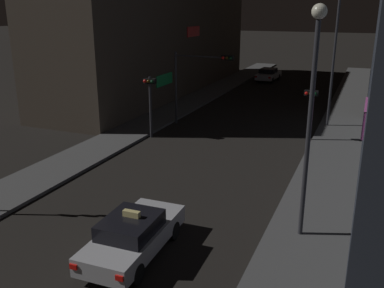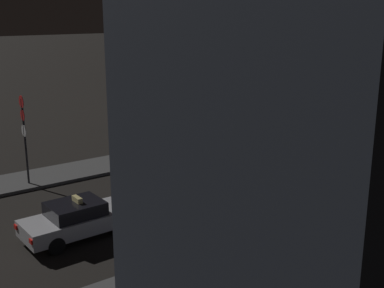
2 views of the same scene
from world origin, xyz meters
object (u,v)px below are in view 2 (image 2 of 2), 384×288
sign_pole_left (24,131)px  traffic_light_overhead (291,90)px  taxi (80,218)px  street_lamp_near_block (230,114)px  traffic_light_left_kerb (227,108)px

sign_pole_left → traffic_light_overhead: bearing=80.3°
taxi → street_lamp_near_block: bearing=33.8°
sign_pole_left → street_lamp_near_block: (11.63, 2.95, 2.41)m
taxi → traffic_light_overhead: 16.58m
traffic_light_left_kerb → street_lamp_near_block: (10.61, -8.81, 2.47)m
traffic_light_left_kerb → street_lamp_near_block: street_lamp_near_block is taller
taxi → traffic_light_left_kerb: bearing=115.6°
traffic_light_left_kerb → street_lamp_near_block: 14.01m
sign_pole_left → street_lamp_near_block: bearing=14.2°
taxi → traffic_light_overhead: size_ratio=0.91×
traffic_light_overhead → sign_pole_left: 15.74m
sign_pole_left → traffic_light_left_kerb: bearing=85.0°
sign_pole_left → street_lamp_near_block: size_ratio=0.56×
taxi → sign_pole_left: (-6.78, 0.29, 2.05)m
traffic_light_overhead → street_lamp_near_block: size_ratio=0.64×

